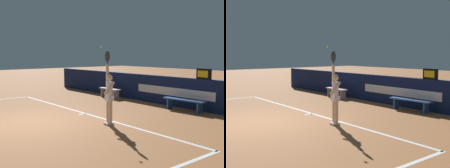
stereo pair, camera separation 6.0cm
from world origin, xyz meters
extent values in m
plane|color=#A56439|center=(0.00, 0.00, 0.00)|extent=(60.00, 60.00, 0.00)
cube|color=white|center=(0.00, 2.17, 0.00)|extent=(10.71, 0.11, 0.00)
cube|color=white|center=(0.00, 2.02, 0.00)|extent=(0.11, 0.30, 0.00)
cube|color=#0F1B47|center=(0.00, 5.96, 0.62)|extent=(16.01, 0.22, 1.23)
cube|color=silver|center=(1.01, 5.84, 0.61)|extent=(4.03, 0.01, 0.34)
cube|color=black|center=(2.43, 5.96, 1.44)|extent=(0.57, 0.16, 0.41)
cube|color=yellow|center=(2.43, 5.88, 1.44)|extent=(0.45, 0.01, 0.25)
cylinder|color=beige|center=(1.91, 1.81, 0.39)|extent=(0.11, 0.11, 0.79)
cylinder|color=beige|center=(1.77, 1.83, 0.39)|extent=(0.11, 0.11, 0.79)
cube|color=white|center=(1.91, 1.79, 0.04)|extent=(0.12, 0.25, 0.07)
cube|color=white|center=(1.77, 1.81, 0.04)|extent=(0.12, 0.25, 0.07)
cylinder|color=white|center=(1.84, 1.82, 1.06)|extent=(0.21, 0.21, 0.56)
cube|color=white|center=(1.84, 1.82, 0.83)|extent=(0.25, 0.22, 0.16)
sphere|color=beige|center=(1.84, 1.82, 1.47)|extent=(0.21, 0.21, 0.21)
cylinder|color=beige|center=(1.74, 1.83, 1.61)|extent=(0.12, 0.10, 0.53)
cylinder|color=beige|center=(1.94, 1.75, 1.16)|extent=(0.13, 0.39, 0.41)
ellipsoid|color=black|center=(1.74, 1.83, 2.12)|extent=(0.30, 0.06, 0.36)
cylinder|color=black|center=(1.74, 1.83, 1.93)|extent=(0.03, 0.03, 0.18)
sphere|color=#D1E039|center=(1.60, 1.71, 2.41)|extent=(0.07, 0.07, 0.07)
cube|color=#BBABAE|center=(-2.50, 5.30, 0.44)|extent=(1.41, 0.43, 0.05)
cube|color=#BBABAE|center=(-3.03, 5.32, 0.22)|extent=(0.08, 0.32, 0.44)
cube|color=#BBABAE|center=(-1.97, 5.27, 0.22)|extent=(0.08, 0.32, 0.44)
cube|color=#2E5293|center=(1.97, 5.40, 0.44)|extent=(1.76, 0.49, 0.05)
cube|color=#2E5293|center=(1.31, 5.35, 0.22)|extent=(0.08, 0.32, 0.44)
cube|color=#2E5293|center=(2.63, 5.45, 0.22)|extent=(0.08, 0.32, 0.44)
camera|label=1|loc=(8.85, -3.75, 2.23)|focal=46.93mm
camera|label=2|loc=(8.89, -3.70, 2.23)|focal=46.93mm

